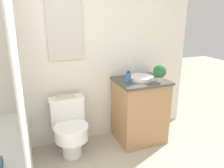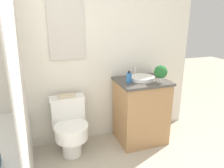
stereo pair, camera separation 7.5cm
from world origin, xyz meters
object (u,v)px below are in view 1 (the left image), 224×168
soap_bottle (128,78)px  potted_plant (160,72)px  book_on_tank (66,96)px  toilet (70,126)px  sink (140,78)px

soap_bottle → potted_plant: (0.35, -0.10, 0.05)m
soap_bottle → book_on_tank: size_ratio=0.75×
toilet → book_on_tank: 0.35m
soap_bottle → toilet: bearing=174.9°
sink → soap_bottle: soap_bottle is taller
sink → book_on_tank: size_ratio=1.88×
toilet → book_on_tank: book_on_tank is taller
potted_plant → book_on_tank: bearing=164.7°
soap_bottle → book_on_tank: 0.75m
sink → potted_plant: potted_plant is taller
sink → soap_bottle: size_ratio=2.51×
toilet → sink: size_ratio=1.85×
sink → book_on_tank: 0.91m
sink → potted_plant: (0.16, -0.17, 0.09)m
soap_bottle → book_on_tank: (-0.70, 0.19, -0.20)m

